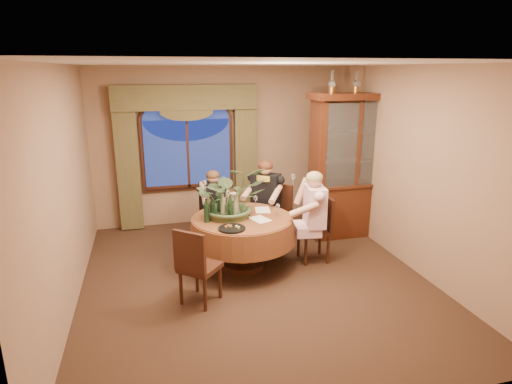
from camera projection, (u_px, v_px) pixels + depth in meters
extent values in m
plane|color=black|center=(255.00, 279.00, 5.79)|extent=(5.00, 5.00, 0.00)
plane|color=#8D6A52|center=(221.00, 146.00, 7.73)|extent=(4.50, 0.00, 4.50)
plane|color=#8D6A52|center=(411.00, 169.00, 5.95)|extent=(0.00, 5.00, 5.00)
plane|color=white|center=(255.00, 63.00, 5.02)|extent=(5.00, 5.00, 0.00)
cube|color=#4C4628|center=(128.00, 164.00, 7.29)|extent=(0.38, 0.14, 2.32)
cube|color=#4C4628|center=(245.00, 158.00, 7.79)|extent=(0.38, 0.14, 2.32)
cylinder|color=maroon|center=(242.00, 242.00, 6.07)|extent=(1.95, 1.95, 0.75)
cube|color=#38170C|center=(351.00, 166.00, 7.09)|extent=(1.47, 0.58, 2.38)
cube|color=black|center=(314.00, 229.00, 6.26)|extent=(0.44, 0.44, 0.96)
cube|color=black|center=(274.00, 216.00, 6.82)|extent=(0.59, 0.59, 0.96)
cube|color=black|center=(216.00, 215.00, 6.86)|extent=(0.50, 0.50, 0.96)
cube|color=black|center=(200.00, 265.00, 5.11)|extent=(0.59, 0.59, 0.96)
imported|color=#415937|center=(230.00, 172.00, 5.85)|extent=(0.99, 1.10, 0.86)
imported|color=#445027|center=(245.00, 217.00, 5.92)|extent=(0.14, 0.14, 0.04)
cylinder|color=black|center=(232.00, 228.00, 5.50)|extent=(0.35, 0.35, 0.02)
cylinder|color=black|center=(206.00, 210.00, 5.73)|extent=(0.07, 0.07, 0.33)
cylinder|color=tan|center=(208.00, 207.00, 5.88)|extent=(0.07, 0.07, 0.33)
cylinder|color=black|center=(219.00, 203.00, 6.06)|extent=(0.07, 0.07, 0.33)
cylinder|color=black|center=(212.00, 209.00, 5.80)|extent=(0.07, 0.07, 0.33)
cylinder|color=tan|center=(223.00, 206.00, 5.93)|extent=(0.07, 0.07, 0.33)
cylinder|color=black|center=(230.00, 207.00, 5.85)|extent=(0.07, 0.07, 0.33)
cube|color=white|center=(260.00, 219.00, 5.86)|extent=(0.30, 0.35, 0.00)
cube|color=white|center=(263.00, 210.00, 6.25)|extent=(0.26, 0.33, 0.00)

